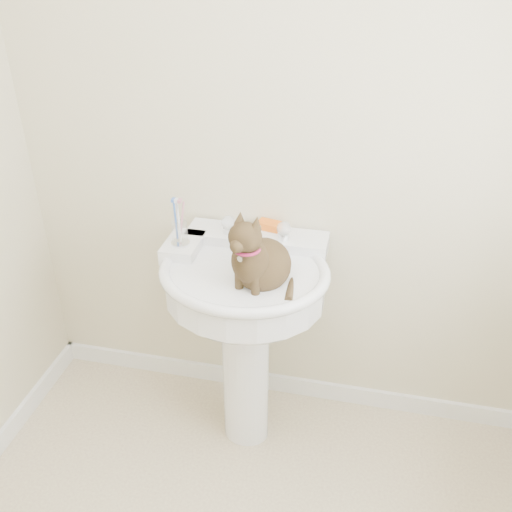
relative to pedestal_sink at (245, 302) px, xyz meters
The scene contains 7 objects.
wall_back 0.63m from the pedestal_sink, 71.27° to the left, with size 2.20×0.00×2.50m, color beige, non-canonical shape.
baseboard_back 0.72m from the pedestal_sink, 70.66° to the left, with size 2.20×0.02×0.09m, color white.
pedestal_sink is the anchor object (origin of this frame).
faucet 0.28m from the pedestal_sink, 89.02° to the left, with size 0.28×0.12×0.14m.
soap_bar 0.33m from the pedestal_sink, 80.61° to the left, with size 0.09×0.06×0.03m, color orange.
toothbrush_cup 0.36m from the pedestal_sink, 167.92° to the left, with size 0.07×0.07×0.18m.
cat 0.25m from the pedestal_sink, 42.88° to the right, with size 0.22×0.28×0.41m.
Camera 1 is at (0.33, -0.91, 1.96)m, focal length 40.00 mm.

